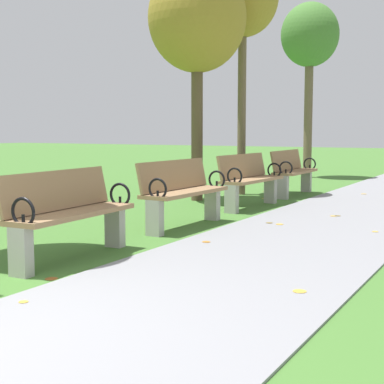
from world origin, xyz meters
name	(u,v)px	position (x,y,z in m)	size (l,w,h in m)	color
park_bench_2	(68,212)	(-0.50, 2.13, 0.49)	(0.55, 1.62, 0.90)	#93704C
park_bench_3	(182,191)	(-0.50, 4.40, 0.49)	(0.51, 1.61, 0.90)	#93704C
park_bench_4	(250,179)	(-0.50, 6.63, 0.49)	(0.54, 1.62, 0.90)	#93704C
park_bench_5	(293,171)	(-0.50, 8.77, 0.49)	(0.51, 1.61, 0.90)	#93704C
tree_3	(197,20)	(-1.77, 7.10, 3.28)	(1.78, 1.78, 4.29)	brown
tree_4	(243,1)	(-1.47, 8.41, 3.83)	(1.41, 1.41, 4.67)	brown
tree_5	(310,38)	(-1.65, 13.16, 3.76)	(1.56, 1.56, 4.71)	brown
scattered_leaves	(202,240)	(0.20, 3.64, 0.01)	(4.54, 12.59, 0.02)	#93511E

